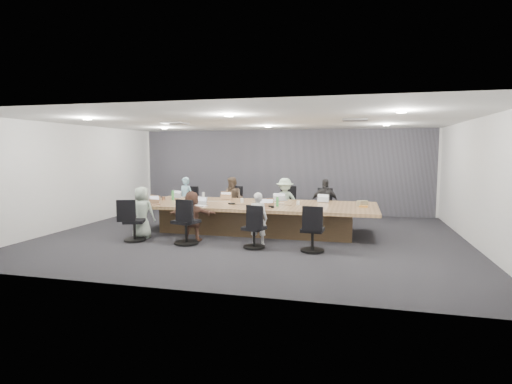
% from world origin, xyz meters
% --- Properties ---
extents(floor, '(10.00, 8.00, 0.00)m').
position_xyz_m(floor, '(0.00, 0.00, 0.00)').
color(floor, '#26262B').
rests_on(floor, ground).
extents(ceiling, '(10.00, 8.00, 0.00)m').
position_xyz_m(ceiling, '(0.00, 0.00, 2.80)').
color(ceiling, white).
rests_on(ceiling, wall_back).
extents(wall_back, '(10.00, 0.00, 2.80)m').
position_xyz_m(wall_back, '(0.00, 4.00, 1.40)').
color(wall_back, silver).
rests_on(wall_back, ground).
extents(wall_front, '(10.00, 0.00, 2.80)m').
position_xyz_m(wall_front, '(0.00, -4.00, 1.40)').
color(wall_front, silver).
rests_on(wall_front, ground).
extents(wall_left, '(0.00, 8.00, 2.80)m').
position_xyz_m(wall_left, '(-5.00, 0.00, 1.40)').
color(wall_left, silver).
rests_on(wall_left, ground).
extents(wall_right, '(0.00, 8.00, 2.80)m').
position_xyz_m(wall_right, '(5.00, 0.00, 1.40)').
color(wall_right, silver).
rests_on(wall_right, ground).
extents(curtain, '(9.80, 0.04, 2.80)m').
position_xyz_m(curtain, '(0.00, 3.92, 1.40)').
color(curtain, '#55535F').
rests_on(curtain, ground).
extents(conference_table, '(6.00, 2.20, 0.74)m').
position_xyz_m(conference_table, '(0.00, 0.50, 0.40)').
color(conference_table, '#513B25').
rests_on(conference_table, ground).
extents(chair_0, '(0.53, 0.53, 0.74)m').
position_xyz_m(chair_0, '(-2.58, 2.20, 0.37)').
color(chair_0, black).
rests_on(chair_0, ground).
extents(chair_1, '(0.69, 0.69, 0.82)m').
position_xyz_m(chair_1, '(-1.06, 2.20, 0.41)').
color(chair_1, black).
rests_on(chair_1, ground).
extents(chair_2, '(0.61, 0.61, 0.88)m').
position_xyz_m(chair_2, '(0.49, 2.20, 0.44)').
color(chair_2, black).
rests_on(chair_2, ground).
extents(chair_3, '(0.63, 0.63, 0.81)m').
position_xyz_m(chair_3, '(1.62, 2.20, 0.40)').
color(chair_3, black).
rests_on(chair_3, ground).
extents(chair_4, '(0.67, 0.67, 0.77)m').
position_xyz_m(chair_4, '(-2.51, -1.20, 0.39)').
color(chair_4, black).
rests_on(chair_4, ground).
extents(chair_5, '(0.72, 0.72, 0.86)m').
position_xyz_m(chair_5, '(-1.22, -1.20, 0.43)').
color(chair_5, black).
rests_on(chair_5, ground).
extents(chair_6, '(0.61, 0.61, 0.72)m').
position_xyz_m(chair_6, '(0.36, -1.20, 0.36)').
color(chair_6, black).
rests_on(chair_6, ground).
extents(chair_7, '(0.56, 0.56, 0.77)m').
position_xyz_m(chair_7, '(1.61, -1.20, 0.38)').
color(chair_7, black).
rests_on(chair_7, ground).
extents(person_0, '(0.53, 0.42, 1.30)m').
position_xyz_m(person_0, '(-2.58, 1.85, 0.65)').
color(person_0, '#82B2C7').
rests_on(person_0, ground).
extents(laptop_0, '(0.38, 0.31, 0.02)m').
position_xyz_m(laptop_0, '(-2.58, 1.30, 0.75)').
color(laptop_0, '#B2B2B7').
rests_on(laptop_0, conference_table).
extents(person_1, '(0.69, 0.56, 1.32)m').
position_xyz_m(person_1, '(-1.06, 1.85, 0.66)').
color(person_1, brown).
rests_on(person_1, ground).
extents(laptop_1, '(0.35, 0.26, 0.02)m').
position_xyz_m(laptop_1, '(-1.06, 1.30, 0.75)').
color(laptop_1, '#8C6647').
rests_on(laptop_1, conference_table).
extents(person_2, '(0.91, 0.59, 1.32)m').
position_xyz_m(person_2, '(0.49, 1.85, 0.66)').
color(person_2, '#A7C4AD').
rests_on(person_2, ground).
extents(laptop_2, '(0.36, 0.29, 0.02)m').
position_xyz_m(laptop_2, '(0.49, 1.30, 0.75)').
color(laptop_2, '#B2B2B7').
rests_on(laptop_2, conference_table).
extents(person_3, '(0.81, 0.43, 1.32)m').
position_xyz_m(person_3, '(1.62, 1.85, 0.66)').
color(person_3, '#2B2A2C').
rests_on(person_3, ground).
extents(laptop_3, '(0.31, 0.22, 0.02)m').
position_xyz_m(laptop_3, '(1.62, 1.30, 0.75)').
color(laptop_3, '#B2B2B7').
rests_on(laptop_3, conference_table).
extents(person_4, '(0.65, 0.47, 1.24)m').
position_xyz_m(person_4, '(-2.51, -0.85, 0.62)').
color(person_4, '#9CAE9E').
rests_on(person_4, ground).
extents(laptop_4, '(0.38, 0.30, 0.02)m').
position_xyz_m(laptop_4, '(-2.51, -0.30, 0.75)').
color(laptop_4, '#8C6647').
rests_on(laptop_4, conference_table).
extents(person_5, '(1.14, 0.58, 1.17)m').
position_xyz_m(person_5, '(-1.22, -0.85, 0.59)').
color(person_5, brown).
rests_on(person_5, ground).
extents(laptop_5, '(0.34, 0.27, 0.02)m').
position_xyz_m(laptop_5, '(-1.22, -0.30, 0.75)').
color(laptop_5, '#B2B2B7').
rests_on(laptop_5, conference_table).
extents(person_6, '(0.44, 0.30, 1.18)m').
position_xyz_m(person_6, '(0.36, -0.85, 0.59)').
color(person_6, silver).
rests_on(person_6, ground).
extents(laptop_6, '(0.40, 0.31, 0.02)m').
position_xyz_m(laptop_6, '(0.36, -0.30, 0.75)').
color(laptop_6, '#8C6647').
rests_on(laptop_6, conference_table).
extents(bottle_green_left, '(0.08, 0.08, 0.27)m').
position_xyz_m(bottle_green_left, '(-2.43, 0.68, 0.87)').
color(bottle_green_left, '#44A451').
rests_on(bottle_green_left, conference_table).
extents(bottle_green_right, '(0.09, 0.09, 0.23)m').
position_xyz_m(bottle_green_right, '(0.61, 0.12, 0.86)').
color(bottle_green_right, '#44A451').
rests_on(bottle_green_right, conference_table).
extents(bottle_clear, '(0.08, 0.08, 0.23)m').
position_xyz_m(bottle_clear, '(-1.60, 0.82, 0.85)').
color(bottle_clear, silver).
rests_on(bottle_clear, conference_table).
extents(cup_white_far, '(0.11, 0.11, 0.10)m').
position_xyz_m(cup_white_far, '(-0.44, 0.66, 0.79)').
color(cup_white_far, white).
rests_on(cup_white_far, conference_table).
extents(cup_white_near, '(0.08, 0.08, 0.10)m').
position_xyz_m(cup_white_near, '(1.06, 0.51, 0.79)').
color(cup_white_near, white).
rests_on(cup_white_near, conference_table).
extents(mug_brown, '(0.11, 0.11, 0.11)m').
position_xyz_m(mug_brown, '(-2.65, 0.54, 0.79)').
color(mug_brown, brown).
rests_on(mug_brown, conference_table).
extents(mic_left, '(0.17, 0.15, 0.03)m').
position_xyz_m(mic_left, '(-0.60, 0.25, 0.75)').
color(mic_left, black).
rests_on(mic_left, conference_table).
extents(mic_right, '(0.17, 0.12, 0.03)m').
position_xyz_m(mic_right, '(0.00, 0.74, 0.76)').
color(mic_right, black).
rests_on(mic_right, conference_table).
extents(stapler, '(0.15, 0.08, 0.05)m').
position_xyz_m(stapler, '(0.52, -0.17, 0.77)').
color(stapler, black).
rests_on(stapler, conference_table).
extents(canvas_bag, '(0.28, 0.25, 0.13)m').
position_xyz_m(canvas_bag, '(2.62, 0.73, 0.80)').
color(canvas_bag, gray).
rests_on(canvas_bag, conference_table).
extents(snack_packet, '(0.21, 0.16, 0.04)m').
position_xyz_m(snack_packet, '(2.65, 0.48, 0.76)').
color(snack_packet, '#CB8634').
rests_on(snack_packet, conference_table).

